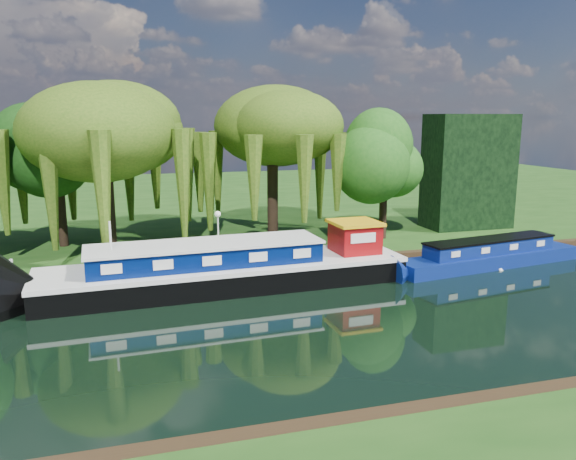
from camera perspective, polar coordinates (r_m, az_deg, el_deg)
name	(u,v)px	position (r m, az deg, el deg)	size (l,w,h in m)	color
ground	(249,327)	(22.76, -4.03, -9.82)	(120.00, 120.00, 0.00)	black
far_bank	(175,201)	(55.53, -11.40, 2.87)	(120.00, 52.00, 0.45)	#173F11
dutch_barge	(230,268)	(27.77, -5.96, -3.90)	(18.06, 4.95, 3.77)	black
narrowboat	(489,256)	(33.44, 19.75, -2.46)	(11.92, 3.73, 1.71)	navy
white_cruiser	(490,267)	(33.32, 19.80, -3.60)	(1.76, 2.04, 1.07)	silver
willow_left	(104,134)	(34.54, -18.17, 9.24)	(7.84, 7.84, 9.39)	black
willow_right	(272,137)	(36.48, -1.60, 9.43)	(7.35, 7.35, 8.96)	black
tree_far_mid	(57,157)	(36.52, -22.40, 6.83)	(4.80, 4.80, 7.85)	black
tree_far_right	(385,162)	(36.67, 9.79, 6.78)	(4.37, 4.37, 7.16)	black
conifer_hedge	(468,171)	(42.05, 17.85, 5.68)	(6.00, 3.00, 8.00)	black
lamppost	(218,221)	(32.18, -7.13, 0.90)	(0.36, 0.36, 2.56)	silver
mooring_posts	(206,256)	(30.31, -8.31, -2.62)	(19.16, 0.16, 1.00)	silver
reeds_near	(523,375)	(18.94, 22.75, -13.45)	(33.70, 1.50, 1.10)	#225717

